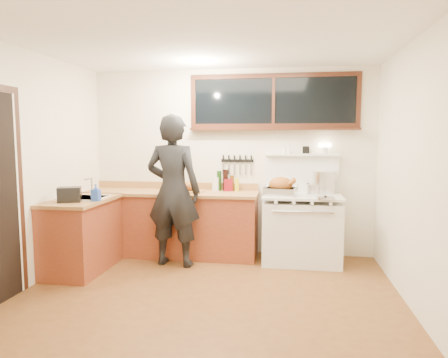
% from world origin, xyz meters
% --- Properties ---
extents(ground_plane, '(4.00, 3.50, 0.02)m').
position_xyz_m(ground_plane, '(0.00, 0.00, -0.01)').
color(ground_plane, brown).
extents(room_shell, '(4.10, 3.60, 2.65)m').
position_xyz_m(room_shell, '(0.00, 0.00, 1.65)').
color(room_shell, silver).
rests_on(room_shell, ground).
extents(counter_back, '(2.44, 0.64, 1.00)m').
position_xyz_m(counter_back, '(-0.80, 1.45, 0.45)').
color(counter_back, maroon).
rests_on(counter_back, ground).
extents(counter_left, '(0.64, 1.09, 0.90)m').
position_xyz_m(counter_left, '(-1.70, 0.62, 0.45)').
color(counter_left, maroon).
rests_on(counter_left, ground).
extents(sink_unit, '(0.50, 0.45, 0.37)m').
position_xyz_m(sink_unit, '(-1.68, 0.70, 0.85)').
color(sink_unit, white).
rests_on(sink_unit, counter_left).
extents(vintage_stove, '(1.02, 0.74, 1.57)m').
position_xyz_m(vintage_stove, '(1.00, 1.41, 0.47)').
color(vintage_stove, white).
rests_on(vintage_stove, ground).
extents(back_window, '(2.32, 0.13, 0.77)m').
position_xyz_m(back_window, '(0.60, 1.72, 2.06)').
color(back_window, black).
rests_on(back_window, room_shell).
extents(knife_strip, '(0.46, 0.03, 0.28)m').
position_xyz_m(knife_strip, '(0.10, 1.73, 1.31)').
color(knife_strip, black).
rests_on(knife_strip, room_shell).
extents(man, '(0.75, 0.53, 1.94)m').
position_xyz_m(man, '(-0.63, 1.01, 0.97)').
color(man, black).
rests_on(man, ground).
extents(soap_bottle, '(0.09, 0.10, 0.20)m').
position_xyz_m(soap_bottle, '(-1.43, 0.50, 1.00)').
color(soap_bottle, blue).
rests_on(soap_bottle, counter_left).
extents(toaster, '(0.30, 0.26, 0.18)m').
position_xyz_m(toaster, '(-1.70, 0.38, 0.99)').
color(toaster, black).
rests_on(toaster, counter_left).
extents(cutting_board, '(0.43, 0.32, 0.14)m').
position_xyz_m(cutting_board, '(-0.55, 1.43, 0.95)').
color(cutting_board, '#A57341').
rests_on(cutting_board, counter_back).
extents(roast_turkey, '(0.45, 0.37, 0.24)m').
position_xyz_m(roast_turkey, '(0.73, 1.31, 1.00)').
color(roast_turkey, silver).
rests_on(roast_turkey, vintage_stove).
extents(stockpot, '(0.40, 0.40, 0.30)m').
position_xyz_m(stockpot, '(1.30, 1.63, 1.05)').
color(stockpot, silver).
rests_on(stockpot, vintage_stove).
extents(saucepan, '(0.21, 0.30, 0.13)m').
position_xyz_m(saucepan, '(1.15, 1.50, 0.96)').
color(saucepan, silver).
rests_on(saucepan, vintage_stove).
extents(pot_lid, '(0.25, 0.25, 0.04)m').
position_xyz_m(pot_lid, '(1.27, 1.10, 0.91)').
color(pot_lid, silver).
rests_on(pot_lid, vintage_stove).
extents(coffee_tin, '(0.13, 0.12, 0.17)m').
position_xyz_m(coffee_tin, '(-0.02, 1.62, 0.98)').
color(coffee_tin, maroon).
rests_on(coffee_tin, counter_back).
extents(pitcher, '(0.12, 0.12, 0.19)m').
position_xyz_m(pitcher, '(-0.19, 1.62, 0.99)').
color(pitcher, white).
rests_on(pitcher, counter_back).
extents(bottle_cluster, '(0.32, 0.07, 0.30)m').
position_xyz_m(bottle_cluster, '(-0.04, 1.63, 1.03)').
color(bottle_cluster, black).
rests_on(bottle_cluster, counter_back).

